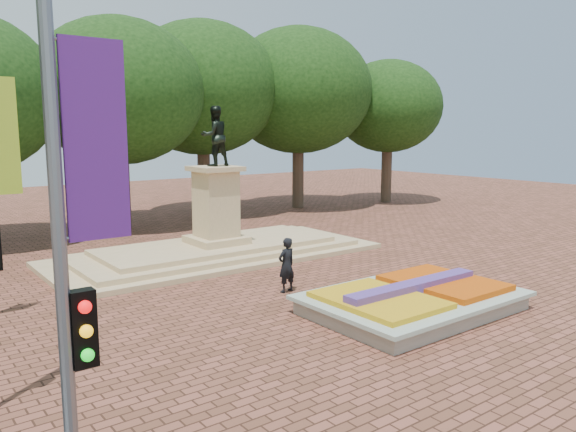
# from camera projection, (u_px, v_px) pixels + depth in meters

# --- Properties ---
(ground) EXTENTS (90.00, 90.00, 0.00)m
(ground) POSITION_uv_depth(u_px,v_px,m) (343.00, 301.00, 17.90)
(ground) COLOR brown
(ground) RESTS_ON ground
(flower_bed) EXTENTS (6.30, 4.30, 0.91)m
(flower_bed) POSITION_uv_depth(u_px,v_px,m) (413.00, 299.00, 16.88)
(flower_bed) COLOR gray
(flower_bed) RESTS_ON ground
(monument) EXTENTS (14.00, 6.00, 6.40)m
(monument) POSITION_uv_depth(u_px,v_px,m) (217.00, 237.00, 24.08)
(monument) COLOR tan
(monument) RESTS_ON ground
(tree_row_back) EXTENTS (44.80, 8.80, 10.43)m
(tree_row_back) POSITION_uv_depth(u_px,v_px,m) (163.00, 108.00, 32.47)
(tree_row_back) COLOR #3B2820
(tree_row_back) RESTS_ON ground
(pedestrian) EXTENTS (0.72, 0.51, 1.86)m
(pedestrian) POSITION_uv_depth(u_px,v_px,m) (286.00, 265.00, 18.80)
(pedestrian) COLOR black
(pedestrian) RESTS_ON ground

